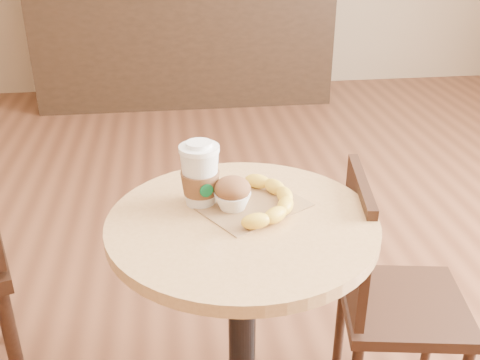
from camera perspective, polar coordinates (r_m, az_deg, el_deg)
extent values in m
cylinder|color=black|center=(1.52, 0.20, -16.27)|extent=(0.07, 0.07, 0.72)
cylinder|color=tan|center=(1.30, 0.23, -4.52)|extent=(0.63, 0.63, 0.03)
cylinder|color=black|center=(2.09, -23.18, -9.61)|extent=(0.04, 0.04, 0.50)
cylinder|color=black|center=(1.79, -21.88, -16.14)|extent=(0.04, 0.04, 0.50)
cube|color=black|center=(1.69, 16.29, -12.11)|extent=(0.39, 0.39, 0.03)
cylinder|color=black|center=(1.95, 18.87, -13.78)|extent=(0.03, 0.03, 0.38)
cylinder|color=black|center=(1.89, 10.16, -14.10)|extent=(0.03, 0.03, 0.38)
cube|color=black|center=(1.54, 11.69, -5.99)|extent=(0.08, 0.32, 0.36)
cube|color=black|center=(4.47, -5.67, 14.43)|extent=(2.20, 0.60, 1.00)
cube|color=olive|center=(1.35, 1.32, -2.63)|extent=(0.30, 0.28, 0.00)
cylinder|color=white|center=(1.30, -4.18, 3.20)|extent=(0.10, 0.10, 0.01)
cylinder|color=white|center=(1.30, -4.20, 3.65)|extent=(0.06, 0.06, 0.01)
cylinder|color=#074D23|center=(1.30, -3.42, -1.09)|extent=(0.03, 0.01, 0.03)
ellipsoid|color=brown|center=(1.31, -0.78, -0.86)|extent=(0.09, 0.09, 0.06)
ellipsoid|color=beige|center=(1.31, -0.78, -0.17)|extent=(0.03, 0.03, 0.02)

